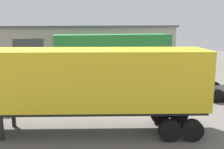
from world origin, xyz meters
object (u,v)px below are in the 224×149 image
Objects in this scene: container_trailer_white at (83,81)px; oil_drum at (138,92)px; gravel_pile at (195,68)px; traffic_cone at (173,95)px; box_truck_red at (4,68)px; container_trailer_blue at (112,52)px.

container_trailer_white is 13.37× the size of oil_drum.
gravel_pile is 3.33× the size of oil_drum.
box_truck_red is at bearing 150.39° from traffic_cone.
container_trailer_blue is at bearing 87.29° from oil_drum.
gravel_pile is (8.54, -0.90, -1.84)m from container_trailer_blue.
container_trailer_blue is 1.26× the size of box_truck_red.
traffic_cone is at bearing -23.29° from oil_drum.
box_truck_red is (-9.13, -0.83, -0.81)m from container_trailer_blue.
box_truck_red reaches higher than gravel_pile.
gravel_pile is at bearing -65.25° from box_truck_red.
gravel_pile is at bearing 43.56° from traffic_cone.
container_trailer_white is 16.99m from gravel_pile.
container_trailer_blue is at bearing 173.98° from gravel_pile.
box_truck_red reaches higher than traffic_cone.
oil_drum is at bearing -149.20° from gravel_pile.
container_trailer_white is 4.01× the size of gravel_pile.
container_trailer_white is 10.48m from box_truck_red.
container_trailer_blue is at bearing 105.48° from traffic_cone.
oil_drum is 1.60× the size of traffic_cone.
box_truck_red is 15.48× the size of traffic_cone.
container_trailer_white is 8.40m from traffic_cone.
container_trailer_blue reaches higher than box_truck_red.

